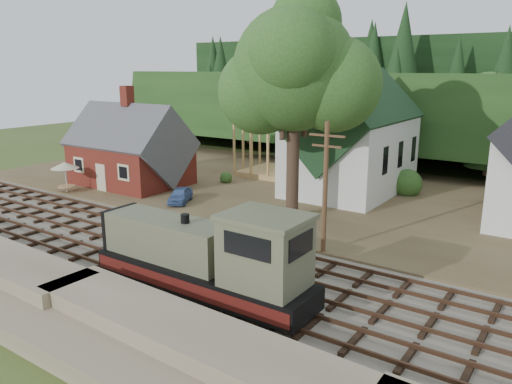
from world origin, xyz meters
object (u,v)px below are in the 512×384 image
Objects in this scene: car_blue at (180,195)px; patio_set at (65,167)px; car_green at (117,174)px; locomotive at (209,259)px.

patio_set is at bearing 168.69° from car_blue.
patio_set is (0.11, -5.69, 1.64)m from car_green.
car_blue is at bearing 16.18° from patio_set.
locomotive is 3.29× the size of car_blue.
car_green is (-23.40, 14.19, -1.18)m from locomotive.
car_green is (-10.71, 2.62, -0.00)m from car_blue.
patio_set reaches higher than car_green.
car_green is 5.93m from patio_set.
car_green is at bearing 138.79° from car_blue.
locomotive reaches higher than patio_set.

